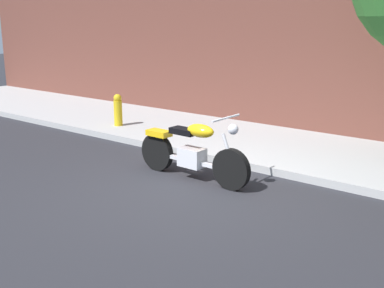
{
  "coord_description": "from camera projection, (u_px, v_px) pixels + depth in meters",
  "views": [
    {
      "loc": [
        4.53,
        -5.77,
        2.67
      ],
      "look_at": [
        -0.35,
        0.46,
        0.62
      ],
      "focal_mm": 45.7,
      "sensor_mm": 36.0,
      "label": 1
    }
  ],
  "objects": [
    {
      "name": "ground_plane",
      "position": [
        191.0,
        191.0,
        7.77
      ],
      "size": [
        60.0,
        60.0,
        0.0
      ],
      "primitive_type": "plane",
      "color": "#28282D"
    },
    {
      "name": "sidewalk",
      "position": [
        281.0,
        148.0,
        10.04
      ],
      "size": [
        25.16,
        3.08,
        0.14
      ],
      "primitive_type": "cube",
      "color": "#ACACAC",
      "rests_on": "ground"
    },
    {
      "name": "motorcycle",
      "position": [
        192.0,
        152.0,
        8.22
      ],
      "size": [
        2.3,
        0.7,
        1.17
      ],
      "color": "black",
      "rests_on": "ground"
    },
    {
      "name": "fire_hydrant",
      "position": [
        118.0,
        113.0,
        11.73
      ],
      "size": [
        0.2,
        0.2,
        0.91
      ],
      "color": "gold",
      "rests_on": "ground"
    }
  ]
}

